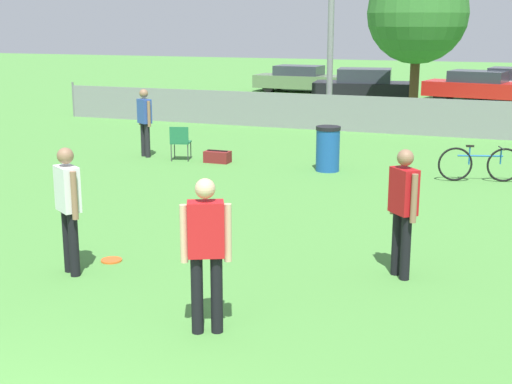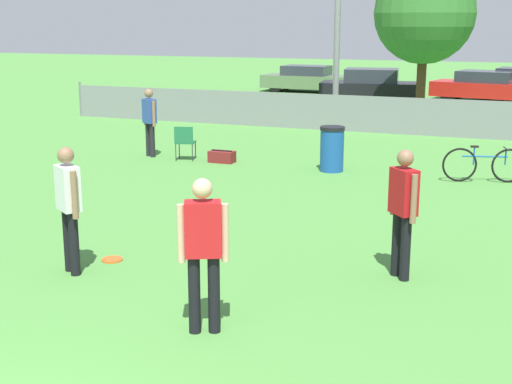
{
  "view_description": "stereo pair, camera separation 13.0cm",
  "coord_description": "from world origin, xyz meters",
  "px_view_note": "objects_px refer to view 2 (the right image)",
  "views": [
    {
      "loc": [
        3.63,
        -3.2,
        3.26
      ],
      "look_at": [
        0.31,
        5.43,
        1.05
      ],
      "focal_mm": 50.0,
      "sensor_mm": 36.0,
      "label": 1
    },
    {
      "loc": [
        3.75,
        -3.15,
        3.26
      ],
      "look_at": [
        0.31,
        5.43,
        1.05
      ],
      "focal_mm": 50.0,
      "sensor_mm": 36.0,
      "label": 2
    }
  ],
  "objects_px": {
    "player_defender_red": "(203,245)",
    "parked_car_dark": "(371,88)",
    "tree_near_pole": "(425,14)",
    "player_thrower_red": "(403,205)",
    "folding_chair_sideline": "(185,140)",
    "gear_bag_sideline": "(222,157)",
    "player_receiver_white": "(69,202)",
    "spectator_in_blue": "(150,118)",
    "frisbee_disc": "(112,259)",
    "parked_car_olive": "(306,79)",
    "bicycle_sideline": "(484,165)",
    "parked_car_red": "(485,87)",
    "trash_bin": "(332,149)"
  },
  "relations": [
    {
      "from": "spectator_in_blue",
      "to": "player_thrower_red",
      "type": "bearing_deg",
      "value": 170.43
    },
    {
      "from": "tree_near_pole",
      "to": "gear_bag_sideline",
      "type": "relative_size",
      "value": 8.67
    },
    {
      "from": "bicycle_sideline",
      "to": "spectator_in_blue",
      "type": "bearing_deg",
      "value": 163.7
    },
    {
      "from": "parked_car_dark",
      "to": "player_receiver_white",
      "type": "bearing_deg",
      "value": -96.86
    },
    {
      "from": "player_receiver_white",
      "to": "parked_car_dark",
      "type": "relative_size",
      "value": 0.4
    },
    {
      "from": "player_receiver_white",
      "to": "parked_car_dark",
      "type": "distance_m",
      "value": 20.88
    },
    {
      "from": "folding_chair_sideline",
      "to": "parked_car_red",
      "type": "relative_size",
      "value": 0.19
    },
    {
      "from": "tree_near_pole",
      "to": "bicycle_sideline",
      "type": "relative_size",
      "value": 3.16
    },
    {
      "from": "player_defender_red",
      "to": "parked_car_dark",
      "type": "relative_size",
      "value": 0.4
    },
    {
      "from": "frisbee_disc",
      "to": "gear_bag_sideline",
      "type": "distance_m",
      "value": 7.29
    },
    {
      "from": "gear_bag_sideline",
      "to": "parked_car_dark",
      "type": "distance_m",
      "value": 13.15
    },
    {
      "from": "folding_chair_sideline",
      "to": "trash_bin",
      "type": "distance_m",
      "value": 3.64
    },
    {
      "from": "bicycle_sideline",
      "to": "parked_car_red",
      "type": "xyz_separation_m",
      "value": [
        -1.25,
        16.08,
        0.27
      ]
    },
    {
      "from": "folding_chair_sideline",
      "to": "parked_car_dark",
      "type": "height_order",
      "value": "parked_car_dark"
    },
    {
      "from": "player_receiver_white",
      "to": "spectator_in_blue",
      "type": "bearing_deg",
      "value": 146.53
    },
    {
      "from": "player_receiver_white",
      "to": "frisbee_disc",
      "type": "bearing_deg",
      "value": 104.97
    },
    {
      "from": "folding_chair_sideline",
      "to": "gear_bag_sideline",
      "type": "relative_size",
      "value": 1.38
    },
    {
      "from": "frisbee_disc",
      "to": "player_defender_red",
      "type": "bearing_deg",
      "value": -36.34
    },
    {
      "from": "tree_near_pole",
      "to": "parked_car_dark",
      "type": "xyz_separation_m",
      "value": [
        -2.47,
        3.34,
        -2.83
      ]
    },
    {
      "from": "player_receiver_white",
      "to": "player_thrower_red",
      "type": "bearing_deg",
      "value": 52.86
    },
    {
      "from": "player_receiver_white",
      "to": "spectator_in_blue",
      "type": "distance_m",
      "value": 8.47
    },
    {
      "from": "player_receiver_white",
      "to": "spectator_in_blue",
      "type": "height_order",
      "value": "player_receiver_white"
    },
    {
      "from": "bicycle_sideline",
      "to": "gear_bag_sideline",
      "type": "height_order",
      "value": "bicycle_sideline"
    },
    {
      "from": "folding_chair_sideline",
      "to": "parked_car_dark",
      "type": "relative_size",
      "value": 0.2
    },
    {
      "from": "parked_car_dark",
      "to": "player_thrower_red",
      "type": "bearing_deg",
      "value": -84.93
    },
    {
      "from": "bicycle_sideline",
      "to": "parked_car_red",
      "type": "height_order",
      "value": "parked_car_red"
    },
    {
      "from": "parked_car_olive",
      "to": "parked_car_red",
      "type": "xyz_separation_m",
      "value": [
        8.31,
        -1.44,
        0.02
      ]
    },
    {
      "from": "spectator_in_blue",
      "to": "parked_car_olive",
      "type": "distance_m",
      "value": 17.63
    },
    {
      "from": "frisbee_disc",
      "to": "parked_car_red",
      "type": "bearing_deg",
      "value": 82.26
    },
    {
      "from": "frisbee_disc",
      "to": "gear_bag_sideline",
      "type": "relative_size",
      "value": 0.49
    },
    {
      "from": "player_defender_red",
      "to": "folding_chair_sideline",
      "type": "relative_size",
      "value": 2.03
    },
    {
      "from": "tree_near_pole",
      "to": "player_receiver_white",
      "type": "relative_size",
      "value": 3.09
    },
    {
      "from": "frisbee_disc",
      "to": "parked_car_olive",
      "type": "xyz_separation_m",
      "value": [
        -5.15,
        24.72,
        0.6
      ]
    },
    {
      "from": "player_thrower_red",
      "to": "bicycle_sideline",
      "type": "relative_size",
      "value": 1.02
    },
    {
      "from": "player_thrower_red",
      "to": "folding_chair_sideline",
      "type": "bearing_deg",
      "value": -177.35
    },
    {
      "from": "gear_bag_sideline",
      "to": "parked_car_olive",
      "type": "distance_m",
      "value": 17.97
    },
    {
      "from": "tree_near_pole",
      "to": "gear_bag_sideline",
      "type": "xyz_separation_m",
      "value": [
        -3.06,
        -9.78,
        -3.4
      ]
    },
    {
      "from": "trash_bin",
      "to": "gear_bag_sideline",
      "type": "xyz_separation_m",
      "value": [
        -2.71,
        0.01,
        -0.37
      ]
    },
    {
      "from": "bicycle_sideline",
      "to": "parked_car_dark",
      "type": "distance_m",
      "value": 14.11
    },
    {
      "from": "parked_car_dark",
      "to": "spectator_in_blue",
      "type": "bearing_deg",
      "value": -110.0
    },
    {
      "from": "player_receiver_white",
      "to": "gear_bag_sideline",
      "type": "height_order",
      "value": "player_receiver_white"
    },
    {
      "from": "tree_near_pole",
      "to": "parked_car_dark",
      "type": "relative_size",
      "value": 1.25
    },
    {
      "from": "parked_car_olive",
      "to": "tree_near_pole",
      "type": "bearing_deg",
      "value": -48.43
    },
    {
      "from": "tree_near_pole",
      "to": "player_defender_red",
      "type": "height_order",
      "value": "tree_near_pole"
    },
    {
      "from": "tree_near_pole",
      "to": "folding_chair_sideline",
      "type": "distance_m",
      "value": 11.08
    },
    {
      "from": "tree_near_pole",
      "to": "bicycle_sideline",
      "type": "bearing_deg",
      "value": -73.3
    },
    {
      "from": "player_defender_red",
      "to": "gear_bag_sideline",
      "type": "relative_size",
      "value": 2.81
    },
    {
      "from": "player_defender_red",
      "to": "parked_car_dark",
      "type": "bearing_deg",
      "value": 72.79
    },
    {
      "from": "player_receiver_white",
      "to": "player_defender_red",
      "type": "bearing_deg",
      "value": 10.68
    },
    {
      "from": "player_receiver_white",
      "to": "spectator_in_blue",
      "type": "xyz_separation_m",
      "value": [
        -3.31,
        7.79,
        -0.02
      ]
    }
  ]
}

